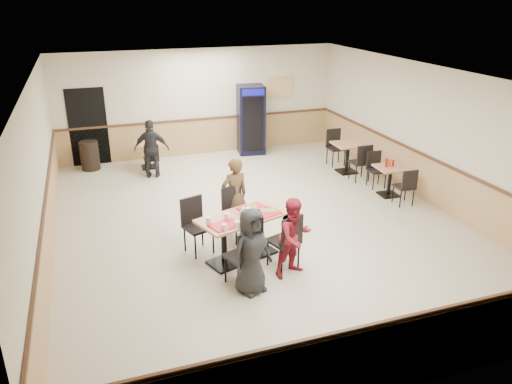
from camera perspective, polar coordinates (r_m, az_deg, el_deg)
name	(u,v)px	position (r m, az deg, el deg)	size (l,w,h in m)	color
ground	(258,222)	(10.37, 0.23, -3.42)	(10.00, 10.00, 0.00)	beige
room_shell	(290,152)	(12.98, 3.94, 4.59)	(10.00, 10.00, 10.00)	silver
main_table	(242,230)	(8.78, -1.59, -4.41)	(1.71, 1.22, 0.83)	black
main_chairs	(240,233)	(8.76, -1.88, -4.66)	(1.87, 2.15, 1.05)	black
diner_woman_left	(252,251)	(7.77, -0.52, -6.80)	(0.69, 0.45, 1.42)	black
diner_woman_right	(294,237)	(8.28, 4.41, -5.16)	(0.66, 0.52, 1.37)	maroon
diner_man_opposite	(235,196)	(9.65, -2.47, -0.46)	(0.56, 0.37, 1.54)	brown
lone_diner	(152,149)	(12.89, -11.84, 4.83)	(0.87, 0.36, 1.49)	black
tabletop_clutter	(245,216)	(8.60, -1.22, -2.74)	(1.38, 1.00, 0.12)	red
side_table_near	(390,177)	(11.94, 15.07, 1.72)	(0.68, 0.68, 0.70)	black
side_table_near_chair_south	(404,186)	(11.52, 16.57, 0.69)	(0.41, 0.41, 0.89)	black
side_table_near_chair_north	(377,170)	(12.38, 13.65, 2.48)	(0.41, 0.41, 0.89)	black
side_table_far	(348,153)	(13.24, 10.43, 4.38)	(0.74, 0.74, 0.79)	black
side_table_far_chair_south	(360,161)	(12.74, 11.78, 3.45)	(0.46, 0.46, 1.00)	black
side_table_far_chair_north	(336,147)	(13.78, 9.16, 5.05)	(0.46, 0.46, 1.00)	black
condiment_caddy	(389,163)	(11.86, 14.96, 3.24)	(0.23, 0.06, 0.20)	#A90E0C
back_table	(148,151)	(13.72, -12.20, 4.57)	(0.66, 0.66, 0.69)	black
back_table_chair_lone	(151,158)	(13.20, -11.87, 3.81)	(0.40, 0.40, 0.87)	black
pepsi_cooler	(251,120)	(14.58, -0.59, 8.27)	(0.85, 0.85, 1.97)	black
trash_bin	(90,156)	(14.00, -18.47, 3.96)	(0.49, 0.49, 0.77)	black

